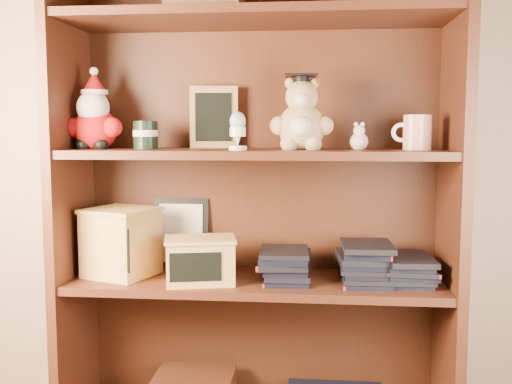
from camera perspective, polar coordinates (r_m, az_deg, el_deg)
bookcase at (r=1.88m, az=0.07°, el=-1.09°), size 1.20×0.35×1.60m
shelf_lower at (r=1.87m, az=0.00°, el=-8.62°), size 1.14×0.33×0.02m
shelf_upper at (r=1.81m, az=0.00°, el=3.69°), size 1.14×0.33×0.02m
santa_plush at (r=1.92m, az=-15.13°, el=6.80°), size 0.18×0.13×0.26m
teachers_tin at (r=1.88m, az=-10.46°, el=5.39°), size 0.08×0.08×0.09m
chalkboard_plaque at (r=1.95m, az=-4.03°, el=7.02°), size 0.16×0.09×0.20m
egg_cup at (r=1.74m, az=-1.75°, el=5.98°), size 0.05×0.05×0.11m
grad_teddy_bear at (r=1.80m, az=4.36°, el=6.82°), size 0.19×0.16×0.23m
pink_figurine at (r=1.81m, az=9.79°, el=5.00°), size 0.05×0.05×0.08m
teacher_mug at (r=1.83m, az=15.03°, el=5.50°), size 0.12×0.08×0.10m
certificate_frame at (r=2.02m, az=-7.16°, el=-3.86°), size 0.18×0.05×0.23m
treats_box at (r=1.94m, az=-12.71°, el=-4.63°), size 0.25×0.25×0.21m
pencils_box at (r=1.81m, az=-5.33°, el=-6.45°), size 0.24×0.19×0.14m
book_stack_left at (r=1.85m, az=2.90°, el=-6.87°), size 0.14×0.20×0.10m
book_stack_mid at (r=1.85m, az=10.23°, el=-6.45°), size 0.14×0.20×0.13m
book_stack_right at (r=1.87m, az=14.35°, el=-6.92°), size 0.14×0.20×0.10m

